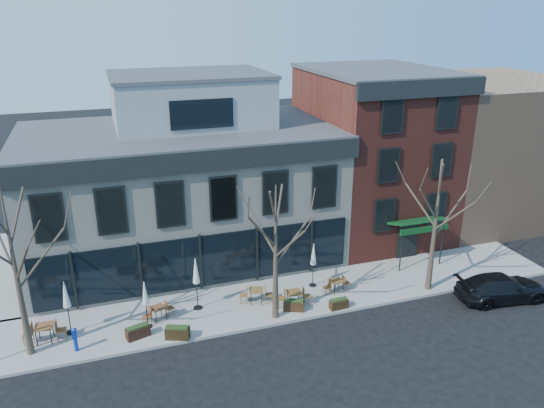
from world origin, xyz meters
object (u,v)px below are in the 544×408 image
object	(u,v)px
umbrella_0	(66,297)
call_box	(75,338)
parked_sedan	(501,288)
cafe_set_0	(45,332)

from	to	relation	value
umbrella_0	call_box	bearing A→B (deg)	-80.71
call_box	umbrella_0	xyz separation A→B (m)	(-0.25, 1.56, 1.32)
parked_sedan	call_box	size ratio (longest dim) A/B	4.01
parked_sedan	cafe_set_0	distance (m)	23.34
call_box	cafe_set_0	bearing A→B (deg)	138.38
cafe_set_0	umbrella_0	bearing A→B (deg)	16.81
parked_sedan	call_box	xyz separation A→B (m)	(-21.70, 2.28, 0.08)
parked_sedan	umbrella_0	world-z (taller)	umbrella_0
call_box	umbrella_0	size ratio (longest dim) A/B	0.44
cafe_set_0	call_box	bearing A→B (deg)	-41.62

